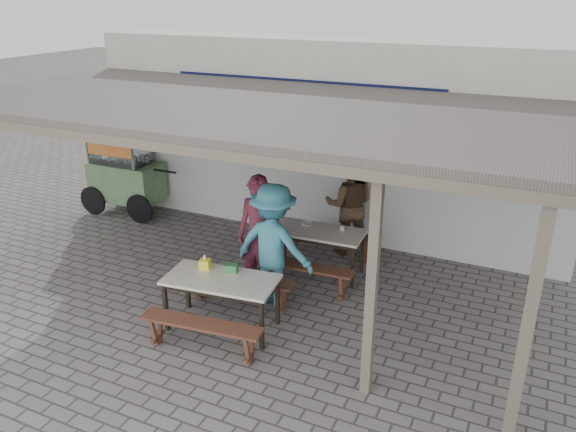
# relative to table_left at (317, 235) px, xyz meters

# --- Properties ---
(ground) EXTENTS (60.00, 60.00, 0.00)m
(ground) POSITION_rel_table_left_xyz_m (-0.73, -1.55, -0.67)
(ground) COLOR slate
(ground) RESTS_ON ground
(back_wall) EXTENTS (9.00, 1.28, 3.50)m
(back_wall) POSITION_rel_table_left_xyz_m (-0.74, 2.03, 1.05)
(back_wall) COLOR silver
(back_wall) RESTS_ON ground
(warung_roof) EXTENTS (9.00, 4.21, 2.81)m
(warung_roof) POSITION_rel_table_left_xyz_m (-0.72, -0.65, 2.04)
(warung_roof) COLOR #57524B
(warung_roof) RESTS_ON ground
(table_left) EXTENTS (1.51, 0.77, 0.75)m
(table_left) POSITION_rel_table_left_xyz_m (0.00, 0.00, 0.00)
(table_left) COLOR white
(table_left) RESTS_ON ground
(bench_left_street) EXTENTS (1.59, 0.36, 0.45)m
(bench_left_street) POSITION_rel_table_left_xyz_m (0.04, -0.66, -0.33)
(bench_left_street) COLOR brown
(bench_left_street) RESTS_ON ground
(bench_left_wall) EXTENTS (1.59, 0.36, 0.45)m
(bench_left_wall) POSITION_rel_table_left_xyz_m (-0.04, 0.66, -0.33)
(bench_left_wall) COLOR brown
(bench_left_wall) RESTS_ON ground
(table_right) EXTENTS (1.56, 0.90, 0.75)m
(table_right) POSITION_rel_table_left_xyz_m (-0.55, -2.01, 0.00)
(table_right) COLOR white
(table_right) RESTS_ON ground
(bench_right_street) EXTENTS (1.61, 0.46, 0.45)m
(bench_right_street) POSITION_rel_table_left_xyz_m (-0.48, -2.63, -0.33)
(bench_right_street) COLOR brown
(bench_right_street) RESTS_ON ground
(bench_right_wall) EXTENTS (1.61, 0.46, 0.45)m
(bench_right_wall) POSITION_rel_table_left_xyz_m (-0.62, -1.39, -0.33)
(bench_right_wall) COLOR brown
(bench_right_wall) RESTS_ON ground
(vendor_cart) EXTENTS (2.09, 0.83, 1.66)m
(vendor_cart) POSITION_rel_table_left_xyz_m (-4.55, 0.84, 0.23)
(vendor_cart) COLOR #6E9A66
(vendor_cart) RESTS_ON ground
(patron_street_side) EXTENTS (0.70, 0.48, 1.84)m
(patron_street_side) POSITION_rel_table_left_xyz_m (-0.56, -0.91, 0.25)
(patron_street_side) COLOR maroon
(patron_street_side) RESTS_ON ground
(patron_wall_side) EXTENTS (1.01, 0.89, 1.75)m
(patron_wall_side) POSITION_rel_table_left_xyz_m (0.19, 0.97, 0.20)
(patron_wall_side) COLOR #4C3927
(patron_wall_side) RESTS_ON ground
(patron_right_table) EXTENTS (1.21, 0.72, 1.83)m
(patron_right_table) POSITION_rel_table_left_xyz_m (-0.22, -1.11, 0.24)
(patron_right_table) COLOR teal
(patron_right_table) RESTS_ON ground
(tissue_box) EXTENTS (0.17, 0.17, 0.14)m
(tissue_box) POSITION_rel_table_left_xyz_m (-0.89, -1.86, 0.15)
(tissue_box) COLOR yellow
(tissue_box) RESTS_ON table_right
(donation_box) EXTENTS (0.20, 0.16, 0.12)m
(donation_box) POSITION_rel_table_left_xyz_m (-0.52, -1.81, 0.14)
(donation_box) COLOR #377C45
(donation_box) RESTS_ON table_right
(condiment_jar) EXTENTS (0.07, 0.07, 0.08)m
(condiment_jar) POSITION_rel_table_left_xyz_m (0.36, 0.17, 0.12)
(condiment_jar) COLOR silver
(condiment_jar) RESTS_ON table_left
(condiment_bowl) EXTENTS (0.19, 0.19, 0.04)m
(condiment_bowl) POSITION_rel_table_left_xyz_m (-0.24, 0.14, 0.10)
(condiment_bowl) COLOR silver
(condiment_bowl) RESTS_ON table_left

